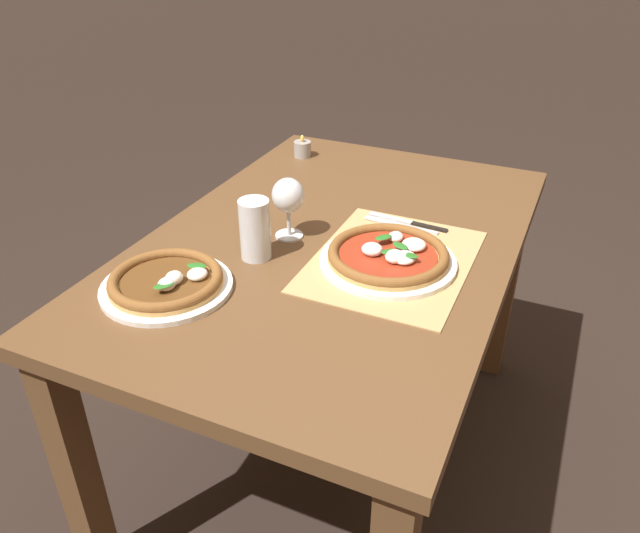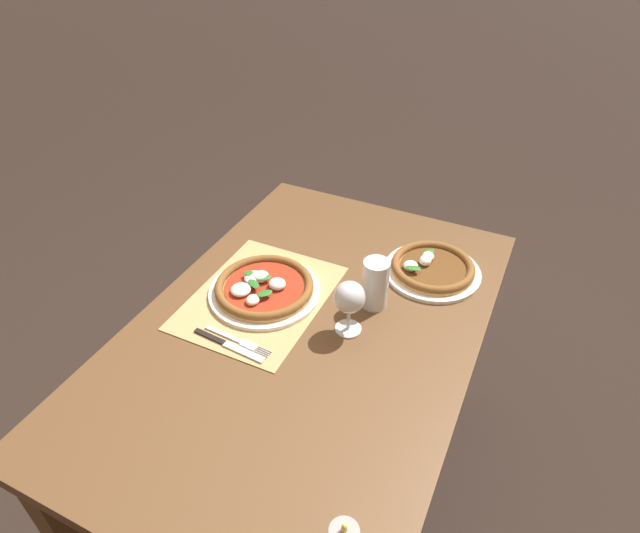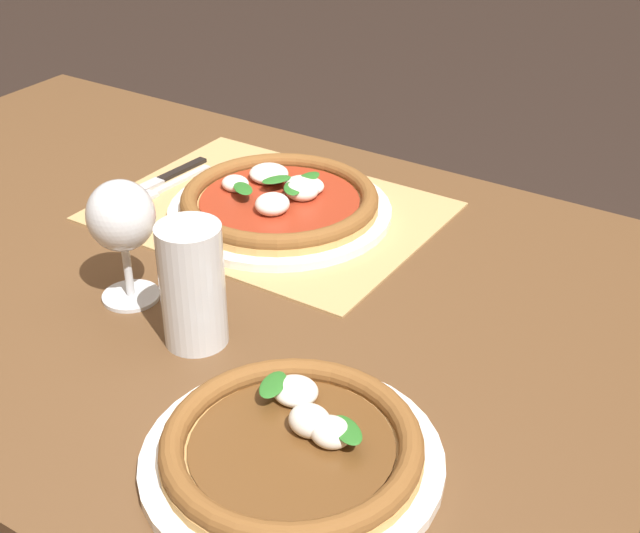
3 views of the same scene
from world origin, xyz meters
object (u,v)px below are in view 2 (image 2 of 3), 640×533
wine_glass (349,299)px  pizza_near (264,288)px  pint_glass (375,285)px  pizza_far (432,268)px  fork (238,340)px  knife (229,345)px

wine_glass → pizza_near: bearing=-96.4°
wine_glass → pint_glass: 0.13m
wine_glass → pint_glass: wine_glass is taller
pint_glass → pizza_far: bearing=152.4°
pizza_near → pizza_far: pizza_near is taller
pizza_near → wine_glass: (0.03, 0.27, 0.08)m
pizza_far → pint_glass: size_ratio=1.97×
fork → wine_glass: bearing=124.4°
pizza_near → wine_glass: bearing=83.6°
knife → pizza_far: bearing=143.5°
pizza_far → knife: size_ratio=1.32×
pizza_near → knife: size_ratio=1.46×
knife → pint_glass: bearing=138.6°
pint_glass → fork: size_ratio=0.72×
pizza_near → pint_glass: size_ratio=2.18×
pizza_far → pint_glass: bearing=-27.6°
wine_glass → pizza_far: bearing=158.2°
wine_glass → knife: size_ratio=0.72×
pizza_near → knife: pizza_near is taller
wine_glass → knife: (0.19, -0.25, -0.10)m
pizza_near → pint_glass: pint_glass is taller
fork → pizza_far: bearing=143.0°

